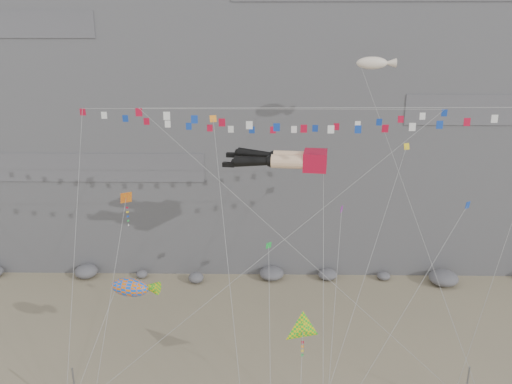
% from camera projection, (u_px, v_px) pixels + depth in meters
% --- Properties ---
extents(ground, '(120.00, 120.00, 0.00)m').
position_uv_depth(ground, '(275.00, 383.00, 37.40)').
color(ground, gray).
rests_on(ground, ground).
extents(cliff, '(80.00, 28.00, 50.00)m').
position_uv_depth(cliff, '(272.00, 36.00, 60.54)').
color(cliff, slate).
rests_on(cliff, ground).
extents(talus_boulders, '(60.00, 3.00, 1.20)m').
position_uv_depth(talus_boulders, '(272.00, 274.00, 53.46)').
color(talus_boulders, slate).
rests_on(talus_boulders, ground).
extents(legs_kite, '(8.42, 17.48, 21.82)m').
position_uv_depth(legs_kite, '(286.00, 159.00, 39.50)').
color(legs_kite, '#B70B28').
rests_on(legs_kite, ground).
extents(flag_banner_upper, '(28.64, 12.03, 26.34)m').
position_uv_depth(flag_banner_upper, '(262.00, 109.00, 39.35)').
color(flag_banner_upper, '#B70B28').
rests_on(flag_banner_upper, ground).
extents(flag_banner_lower, '(27.90, 3.89, 22.71)m').
position_uv_depth(flag_banner_lower, '(346.00, 108.00, 33.65)').
color(flag_banner_lower, '#B70B28').
rests_on(flag_banner_lower, ground).
extents(harlequin_kite, '(2.48, 8.17, 15.35)m').
position_uv_depth(harlequin_kite, '(126.00, 198.00, 36.73)').
color(harlequin_kite, red).
rests_on(harlequin_kite, ground).
extents(fish_windsock, '(5.53, 7.32, 10.14)m').
position_uv_depth(fish_windsock, '(130.00, 287.00, 36.51)').
color(fish_windsock, orange).
rests_on(fish_windsock, ground).
extents(delta_kite, '(2.68, 6.86, 8.85)m').
position_uv_depth(delta_kite, '(303.00, 330.00, 33.06)').
color(delta_kite, yellow).
rests_on(delta_kite, ground).
extents(blimp_windsock, '(8.24, 15.61, 27.90)m').
position_uv_depth(blimp_windsock, '(372.00, 64.00, 41.76)').
color(blimp_windsock, '#F9E6CD').
rests_on(blimp_windsock, ground).
extents(small_kite_a, '(3.68, 15.08, 23.79)m').
position_uv_depth(small_kite_a, '(214.00, 124.00, 39.01)').
color(small_kite_a, orange).
rests_on(small_kite_a, ground).
extents(small_kite_b, '(2.76, 11.96, 16.62)m').
position_uv_depth(small_kite_b, '(341.00, 213.00, 38.76)').
color(small_kite_b, purple).
rests_on(small_kite_b, ground).
extents(small_kite_c, '(1.02, 9.16, 13.54)m').
position_uv_depth(small_kite_c, '(269.00, 249.00, 35.68)').
color(small_kite_c, green).
rests_on(small_kite_c, ground).
extents(small_kite_d, '(9.85, 17.16, 24.79)m').
position_uv_depth(small_kite_d, '(405.00, 151.00, 41.49)').
color(small_kite_d, yellow).
rests_on(small_kite_d, ground).
extents(small_kite_e, '(10.81, 8.26, 18.35)m').
position_uv_depth(small_kite_e, '(465.00, 209.00, 35.66)').
color(small_kite_e, '#1239A1').
rests_on(small_kite_e, ground).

